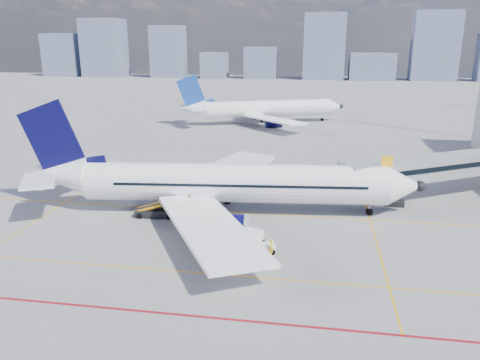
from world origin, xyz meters
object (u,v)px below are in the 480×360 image
object	(u,v)px
cargo_dolly	(240,240)
ramp_worker	(272,248)
main_aircraft	(218,183)
second_aircraft	(262,109)
baggage_tug	(262,246)
belt_loader	(157,211)

from	to	relation	value
cargo_dolly	ramp_worker	bearing A→B (deg)	13.23
main_aircraft	ramp_worker	bearing A→B (deg)	-61.63
second_aircraft	cargo_dolly	distance (m)	66.05
ramp_worker	cargo_dolly	bearing A→B (deg)	87.30
baggage_tug	belt_loader	world-z (taller)	belt_loader
cargo_dolly	belt_loader	xyz separation A→B (m)	(-9.98, 7.17, -0.58)
second_aircraft	baggage_tug	world-z (taller)	second_aircraft
main_aircraft	baggage_tug	xyz separation A→B (m)	(5.88, -9.37, -2.57)
ramp_worker	belt_loader	bearing A→B (deg)	63.45
cargo_dolly	second_aircraft	bearing A→B (deg)	114.85
baggage_tug	belt_loader	bearing A→B (deg)	131.91
cargo_dolly	main_aircraft	bearing A→B (deg)	132.23
baggage_tug	cargo_dolly	xyz separation A→B (m)	(-1.90, -0.25, 0.56)
belt_loader	ramp_worker	size ratio (longest dim) A/B	3.72
main_aircraft	ramp_worker	distance (m)	12.25
main_aircraft	belt_loader	size ratio (longest dim) A/B	7.03
main_aircraft	cargo_dolly	bearing A→B (deg)	-73.36
baggage_tug	cargo_dolly	world-z (taller)	cargo_dolly
main_aircraft	second_aircraft	bearing A→B (deg)	86.08
cargo_dolly	ramp_worker	xyz separation A→B (m)	(2.77, -0.32, -0.40)
cargo_dolly	belt_loader	size ratio (longest dim) A/B	0.73
baggage_tug	ramp_worker	bearing A→B (deg)	-51.06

